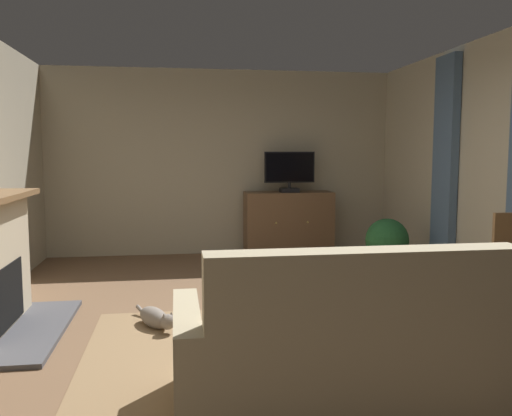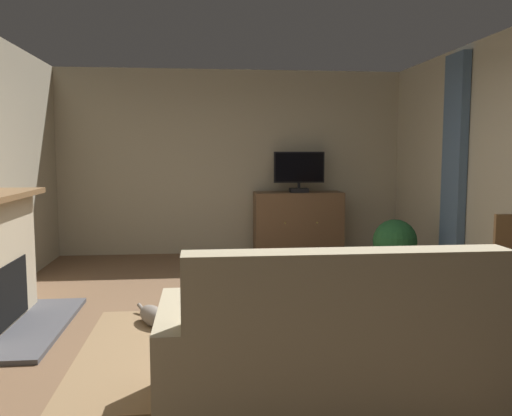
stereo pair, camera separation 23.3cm
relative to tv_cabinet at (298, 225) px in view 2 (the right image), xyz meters
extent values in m
cube|color=brown|center=(-0.95, -3.13, -0.46)|extent=(5.67, 7.46, 0.04)
cube|color=#B2A88E|center=(-0.95, 0.35, 0.91)|extent=(5.67, 0.10, 2.72)
cube|color=slate|center=(1.53, -1.70, 1.05)|extent=(0.10, 0.44, 2.28)
cube|color=#8E704C|center=(-1.12, -3.64, -0.44)|extent=(2.44, 2.04, 0.01)
cube|color=#4C4C51|center=(-2.83, -3.02, -0.42)|extent=(0.50, 1.63, 0.04)
cube|color=black|center=(-3.07, -3.02, -0.12)|extent=(0.10, 0.80, 0.52)
cube|color=#4A3523|center=(0.00, 0.00, -0.41)|extent=(1.22, 0.41, 0.06)
cube|color=brown|center=(0.00, 0.00, 0.02)|extent=(1.28, 0.47, 0.93)
sphere|color=tan|center=(-0.23, -0.25, 0.07)|extent=(0.03, 0.03, 0.03)
sphere|color=tan|center=(0.23, -0.25, 0.07)|extent=(0.03, 0.03, 0.03)
cube|color=black|center=(0.00, -0.05, 0.52)|extent=(0.26, 0.20, 0.06)
cylinder|color=black|center=(0.00, -0.05, 0.59)|extent=(0.04, 0.04, 0.08)
cube|color=black|center=(0.00, -0.05, 0.85)|extent=(0.73, 0.05, 0.45)
cube|color=black|center=(0.00, -0.08, 0.85)|extent=(0.69, 0.01, 0.41)
cube|color=#422B19|center=(-0.85, -3.39, 0.00)|extent=(1.01, 0.54, 0.03)
cylinder|color=#422B19|center=(-0.41, -3.18, -0.23)|extent=(0.04, 0.04, 0.43)
cylinder|color=#422B19|center=(-1.30, -3.21, -0.23)|extent=(0.04, 0.04, 0.43)
cylinder|color=#422B19|center=(-0.39, -3.58, -0.23)|extent=(0.04, 0.04, 0.43)
cylinder|color=#422B19|center=(-1.29, -3.61, -0.23)|extent=(0.04, 0.04, 0.43)
cube|color=black|center=(-0.81, -3.25, 0.03)|extent=(0.18, 0.11, 0.02)
cube|color=tan|center=(-0.66, -4.65, -0.24)|extent=(1.70, 0.95, 0.41)
cube|color=tan|center=(-0.66, -5.02, 0.27)|extent=(1.70, 0.20, 0.61)
cube|color=tan|center=(-1.59, -4.65, -0.13)|extent=(0.15, 0.95, 0.63)
cube|color=tan|center=(0.26, -4.65, -0.13)|extent=(0.15, 0.95, 0.63)
cube|color=tan|center=(-0.53, -4.79, 0.08)|extent=(0.38, 0.18, 0.36)
cylinder|color=olive|center=(0.89, -3.72, -0.24)|extent=(0.04, 0.04, 0.41)
cylinder|color=olive|center=(0.86, -3.93, 0.23)|extent=(0.07, 0.39, 0.03)
cylinder|color=slate|center=(0.93, -1.45, -0.34)|extent=(0.26, 0.26, 0.20)
sphere|color=#235B2D|center=(0.93, -1.45, -0.01)|extent=(0.53, 0.53, 0.53)
ellipsoid|color=gray|center=(-1.84, -3.03, -0.36)|extent=(0.35, 0.45, 0.17)
sphere|color=gray|center=(-1.72, -3.25, -0.33)|extent=(0.13, 0.13, 0.13)
cone|color=gray|center=(-1.69, -3.23, -0.27)|extent=(0.04, 0.04, 0.04)
cone|color=gray|center=(-1.75, -3.27, -0.27)|extent=(0.04, 0.04, 0.04)
cylinder|color=gray|center=(-1.95, -2.74, -0.39)|extent=(0.14, 0.21, 0.10)
camera|label=1|loc=(-1.64, -7.61, 1.07)|focal=37.40mm
camera|label=2|loc=(-1.41, -7.64, 1.07)|focal=37.40mm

